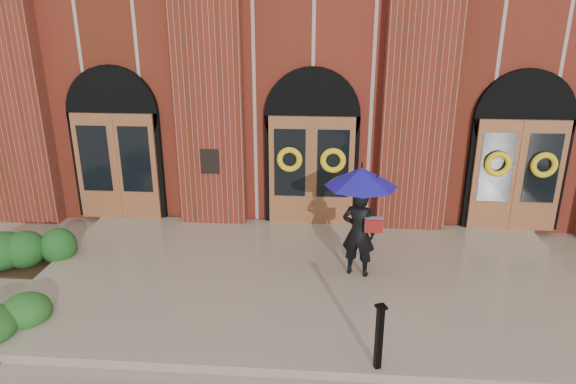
# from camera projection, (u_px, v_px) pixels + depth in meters

# --- Properties ---
(ground) EXTENTS (90.00, 90.00, 0.00)m
(ground) POSITION_uv_depth(u_px,v_px,m) (305.00, 287.00, 9.45)
(ground) COLOR gray
(ground) RESTS_ON ground
(landing) EXTENTS (10.00, 5.30, 0.15)m
(landing) POSITION_uv_depth(u_px,v_px,m) (305.00, 280.00, 9.57)
(landing) COLOR gray
(landing) RESTS_ON ground
(church_building) EXTENTS (16.20, 12.53, 7.00)m
(church_building) POSITION_uv_depth(u_px,v_px,m) (319.00, 53.00, 16.53)
(church_building) COLOR maroon
(church_building) RESTS_ON ground
(man_with_umbrella) EXTENTS (1.60, 1.60, 2.08)m
(man_with_umbrella) POSITION_uv_depth(u_px,v_px,m) (360.00, 201.00, 9.16)
(man_with_umbrella) COLOR black
(man_with_umbrella) RESTS_ON landing
(metal_post) EXTENTS (0.17, 0.17, 0.99)m
(metal_post) POSITION_uv_depth(u_px,v_px,m) (379.00, 336.00, 6.94)
(metal_post) COLOR black
(metal_post) RESTS_ON landing
(hedge_wall_left) EXTENTS (2.64, 1.06, 0.68)m
(hedge_wall_left) POSITION_uv_depth(u_px,v_px,m) (45.00, 249.00, 10.19)
(hedge_wall_left) COLOR #1A4B19
(hedge_wall_left) RESTS_ON ground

